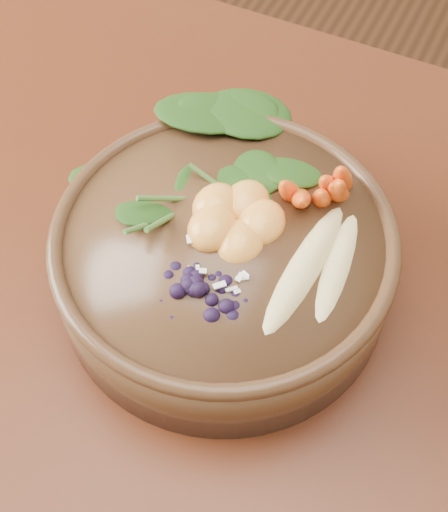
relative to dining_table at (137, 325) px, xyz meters
The scene contains 9 objects.
ground 0.66m from the dining_table, ahead, with size 4.00×4.00×0.00m, color #381E0F.
dining_table is the anchor object (origin of this frame).
stoneware_bowl 0.17m from the dining_table, 20.72° to the left, with size 0.32×0.32×0.09m, color #50341F.
kale_heap 0.23m from the dining_table, 67.85° to the left, with size 0.21×0.19×0.05m, color #224B14, non-canonical shape.
carrot_cluster 0.29m from the dining_table, 39.55° to the left, with size 0.07×0.07×0.09m, color #F6571D, non-canonical shape.
banana_halves 0.27m from the dining_table, 12.48° to the left, with size 0.07×0.18×0.03m.
mandarin_cluster 0.22m from the dining_table, 30.28° to the left, with size 0.09×0.10×0.03m, color orange, non-canonical shape.
blueberry_pile 0.22m from the dining_table, 18.19° to the right, with size 0.15×0.11×0.04m, color black, non-canonical shape.
coconut_flakes 0.21m from the dining_table, ahead, with size 0.10×0.08×0.01m, color white, non-canonical shape.
Camera 1 is at (0.26, -0.31, 1.35)m, focal length 50.00 mm.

